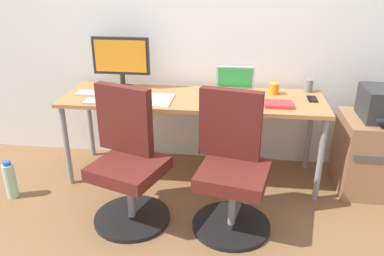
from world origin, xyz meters
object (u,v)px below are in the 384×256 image
Objects in this scene: office_chair_left at (128,163)px; coffee_mug at (274,89)px; water_bottle_on_floor at (10,180)px; open_laptop at (235,88)px; office_chair_right at (232,169)px; desktop_monitor at (121,59)px; side_cabinet at (378,154)px.

office_chair_left is 1.32m from coffee_mug.
open_laptop reaches higher than water_bottle_on_floor.
office_chair_left is 3.03× the size of open_laptop.
office_chair_right is 1.35m from desktop_monitor.
office_chair_right is at bearing -111.46° from coffee_mug.
water_bottle_on_floor is at bearing 176.23° from office_chair_right.
desktop_monitor is at bearing 107.26° from office_chair_left.
office_chair_left is at bearing -72.74° from desktop_monitor.
side_cabinet is 6.58× the size of coffee_mug.
open_laptop is (-1.15, 0.13, 0.46)m from side_cabinet.
water_bottle_on_floor is at bearing -161.65° from coffee_mug.
office_chair_right is 3.03× the size of water_bottle_on_floor.
desktop_monitor is 5.22× the size of coffee_mug.
office_chair_left is 1.03m from water_bottle_on_floor.
office_chair_left is at bearing -179.81° from office_chair_right.
open_laptop is at bearing -4.31° from desktop_monitor.
coffee_mug is (0.32, 0.06, -0.01)m from open_laptop.
coffee_mug is (1.02, 0.78, 0.33)m from office_chair_left.
office_chair_right is 1.73m from water_bottle_on_floor.
coffee_mug is at bearing 68.54° from office_chair_right.
open_laptop reaches higher than side_cabinet.
water_bottle_on_floor is 1.90m from open_laptop.
office_chair_left is 1.96× the size of desktop_monitor.
side_cabinet is 2.20m from desktop_monitor.
side_cabinet is 1.95× the size of water_bottle_on_floor.
office_chair_left is at bearing -142.55° from coffee_mug.
desktop_monitor is at bearing 42.51° from water_bottle_on_floor.
open_laptop is (-0.01, 0.72, 0.34)m from office_chair_right.
side_cabinet is at bearing 17.86° from office_chair_left.
office_chair_left is 1.00× the size of office_chair_right.
open_laptop is at bearing 173.71° from side_cabinet.
water_bottle_on_floor is 1.29m from desktop_monitor.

